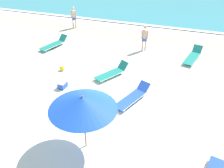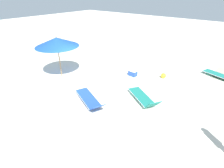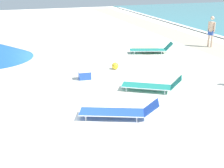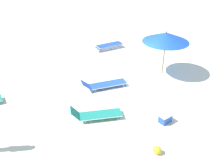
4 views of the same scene
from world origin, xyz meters
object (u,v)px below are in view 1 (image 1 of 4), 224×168
beach_umbrella (83,103)px  sun_lounger_near_water_right (112,72)px  beachgoer_shoreline_child (145,37)px  cooler_box (63,85)px  sun_lounger_beside_umbrella (193,56)px  beachgoer_wading_adult (74,16)px  beach_ball (62,68)px  sun_lounger_near_water_left (133,97)px  sun_lounger_under_umbrella (54,44)px

beach_umbrella → sun_lounger_near_water_right: beach_umbrella is taller
beachgoer_shoreline_child → cooler_box: (-3.11, -5.85, -0.81)m
sun_lounger_beside_umbrella → beachgoer_shoreline_child: size_ratio=1.32×
sun_lounger_near_water_right → beachgoer_shoreline_child: beachgoer_shoreline_child is taller
sun_lounger_beside_umbrella → beachgoer_wading_adult: bearing=177.9°
beachgoer_wading_adult → beach_ball: (2.37, -6.67, -0.85)m
beach_umbrella → sun_lounger_near_water_left: bearing=74.0°
sun_lounger_under_umbrella → sun_lounger_beside_umbrella: (9.39, 1.06, 0.00)m
sun_lounger_near_water_right → beach_ball: size_ratio=6.96×
sun_lounger_beside_umbrella → beach_ball: bearing=-137.9°
sun_lounger_beside_umbrella → sun_lounger_under_umbrella: bearing=-159.6°
cooler_box → sun_lounger_near_water_right: bearing=-41.8°
beachgoer_shoreline_child → beach_ball: beachgoer_shoreline_child is taller
beach_umbrella → sun_lounger_under_umbrella: size_ratio=1.07×
sun_lounger_near_water_left → beach_ball: (-4.70, 1.55, -0.06)m
sun_lounger_under_umbrella → beachgoer_wading_adult: bearing=111.6°
sun_lounger_beside_umbrella → beachgoer_shoreline_child: 3.38m
beachgoer_wading_adult → beach_ball: bearing=85.1°
beachgoer_wading_adult → beachgoer_shoreline_child: (6.37, -2.44, 0.00)m
sun_lounger_near_water_right → beachgoer_wading_adult: bearing=161.8°
sun_lounger_beside_umbrella → sun_lounger_near_water_left: sun_lounger_beside_umbrella is taller
sun_lounger_beside_umbrella → cooler_box: size_ratio=4.42×
beach_ball → cooler_box: (0.89, -1.62, 0.03)m
beach_umbrella → sun_lounger_near_water_right: bearing=97.4°
sun_lounger_near_water_right → beach_umbrella: bearing=-51.3°
sun_lounger_near_water_left → beachgoer_shoreline_child: bearing=119.2°
beach_umbrella → sun_lounger_beside_umbrella: size_ratio=1.06×
sun_lounger_near_water_left → sun_lounger_near_water_right: sun_lounger_near_water_right is taller
beach_umbrella → sun_lounger_under_umbrella: (-5.82, 7.86, -1.91)m
sun_lounger_beside_umbrella → sun_lounger_near_water_right: size_ratio=1.09×
cooler_box → beachgoer_wading_adult: bearing=26.5°
cooler_box → sun_lounger_beside_umbrella: bearing=-44.1°
sun_lounger_under_umbrella → cooler_box: 5.38m
beachgoer_wading_adult → beach_ball: size_ratio=5.76×
beachgoer_shoreline_child → beach_ball: bearing=-153.7°
sun_lounger_near_water_left → sun_lounger_near_water_right: 2.55m
beach_ball → cooler_box: size_ratio=0.58×
sun_lounger_beside_umbrella → beachgoer_wading_adult: 10.06m
sun_lounger_beside_umbrella → beachgoer_wading_adult: size_ratio=1.32×
sun_lounger_near_water_right → beachgoer_wading_adult: 8.33m
beach_ball → sun_lounger_near_water_right: bearing=6.8°
sun_lounger_under_umbrella → beach_ball: bearing=-35.2°
beachgoer_wading_adult → cooler_box: (3.26, -8.29, -0.81)m
sun_lounger_under_umbrella → sun_lounger_near_water_left: sun_lounger_under_umbrella is taller
beachgoer_shoreline_child → cooler_box: beachgoer_shoreline_child is taller
sun_lounger_beside_umbrella → beach_ball: 8.25m
sun_lounger_near_water_left → sun_lounger_near_water_right: bearing=154.0°
sun_lounger_beside_umbrella → sun_lounger_near_water_left: size_ratio=0.98×
beach_ball → beachgoer_shoreline_child: bearing=46.6°
cooler_box → beach_umbrella: bearing=-135.4°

